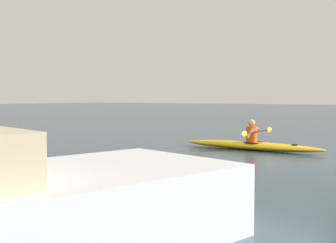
% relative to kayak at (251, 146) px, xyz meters
% --- Properties ---
extents(ground_plane, '(160.00, 160.00, 0.00)m').
position_rel_kayak_xyz_m(ground_plane, '(-1.36, 1.31, -0.13)').
color(ground_plane, '#283D4C').
extents(kayak, '(4.64, 0.79, 0.25)m').
position_rel_kayak_xyz_m(kayak, '(0.00, 0.00, 0.00)').
color(kayak, '#EAB214').
rests_on(kayak, ground).
extents(kayaker, '(0.42, 2.33, 0.70)m').
position_rel_kayak_xyz_m(kayaker, '(-0.03, 0.00, 0.42)').
color(kayaker, '#E04C14').
rests_on(kayaker, kayak).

